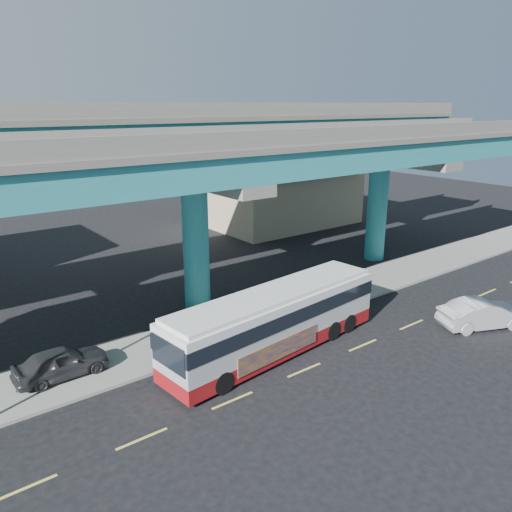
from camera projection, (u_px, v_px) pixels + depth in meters
ground at (300, 367)px, 22.94m from camera, size 120.00×120.00×0.00m
sidewalk at (232, 326)px, 27.09m from camera, size 70.00×4.00×0.15m
lane_markings at (304, 370)px, 22.72m from camera, size 58.00×0.12×0.01m
viaduct at (191, 151)px, 27.17m from camera, size 52.00×12.40×11.70m
building_beige at (279, 188)px, 49.83m from camera, size 14.00×10.23×7.00m
transit_bus at (275, 319)px, 23.99m from camera, size 12.39×3.82×3.13m
sedan at (483, 314)px, 26.86m from camera, size 5.23×6.00×1.57m
parked_car at (61, 363)px, 21.71m from camera, size 1.74×4.04×1.36m
stop_sign at (277, 293)px, 26.75m from camera, size 0.74×0.15×2.47m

